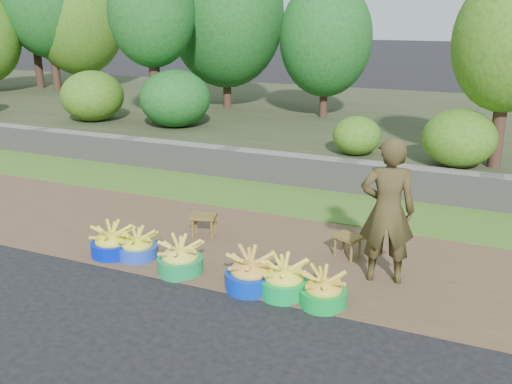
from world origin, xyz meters
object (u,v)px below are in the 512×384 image
at_px(basin_a, 112,243).
at_px(basin_e, 284,280).
at_px(basin_d, 250,273).
at_px(stool_left, 203,219).
at_px(vendor_woman, 387,211).
at_px(basin_c, 180,259).
at_px(basin_b, 138,246).
at_px(basin_f, 323,291).
at_px(stool_right, 348,240).

bearing_deg(basin_a, basin_e, -2.30).
height_order(basin_d, stool_left, basin_d).
xyz_separation_m(stool_left, vendor_woman, (2.50, -0.34, 0.59)).
distance_m(basin_a, basin_d, 1.94).
height_order(basin_c, stool_left, basin_c).
distance_m(basin_d, basin_e, 0.39).
bearing_deg(basin_b, basin_e, -4.36).
relative_size(basin_b, basin_f, 0.98).
bearing_deg(basin_d, stool_left, 137.13).
distance_m(basin_e, stool_left, 1.94).
bearing_deg(basin_d, vendor_woman, 31.09).
xyz_separation_m(basin_a, basin_f, (2.79, -0.14, -0.01)).
bearing_deg(basin_a, basin_d, -3.24).
bearing_deg(basin_a, vendor_woman, 11.69).
bearing_deg(basin_e, basin_b, 175.64).
bearing_deg(stool_left, basin_c, -74.94).
bearing_deg(basin_f, vendor_woman, 61.01).
bearing_deg(stool_right, basin_b, -155.99).
bearing_deg(basin_b, stool_left, 67.19).
relative_size(basin_c, stool_left, 1.32).
distance_m(basin_a, vendor_woman, 3.37).
distance_m(basin_f, vendor_woman, 1.15).
relative_size(basin_d, basin_e, 1.04).
bearing_deg(stool_left, basin_e, -34.67).
bearing_deg(basin_d, basin_a, 176.76).
relative_size(basin_a, basin_d, 0.95).
height_order(basin_a, stool_right, basin_a).
distance_m(stool_left, vendor_woman, 2.59).
relative_size(stool_left, stool_right, 1.02).
xyz_separation_m(basin_d, basin_f, (0.84, -0.03, -0.02)).
xyz_separation_m(basin_d, basin_e, (0.39, 0.02, -0.01)).
bearing_deg(basin_e, stool_right, 72.98).
height_order(basin_c, basin_d, basin_d).
xyz_separation_m(basin_b, basin_f, (2.45, -0.20, 0.00)).
relative_size(basin_b, vendor_woman, 0.29).
relative_size(basin_e, vendor_woman, 0.33).
xyz_separation_m(basin_d, stool_right, (0.76, 1.22, 0.06)).
bearing_deg(stool_left, basin_b, -112.81).
relative_size(basin_a, basin_f, 1.08).
distance_m(basin_a, basin_e, 2.33).
bearing_deg(basin_b, vendor_woman, 11.89).
xyz_separation_m(basin_c, basin_f, (1.76, -0.06, -0.01)).
distance_m(basin_c, basin_e, 1.30).
bearing_deg(basin_b, basin_f, -4.63).
bearing_deg(basin_e, basin_c, 179.20).
distance_m(stool_left, stool_right, 1.97).
xyz_separation_m(basin_a, stool_left, (0.73, 1.01, 0.08)).
distance_m(basin_a, stool_right, 2.92).
xyz_separation_m(basin_b, basin_e, (2.00, -0.15, 0.02)).
height_order(basin_d, basin_f, basin_d).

